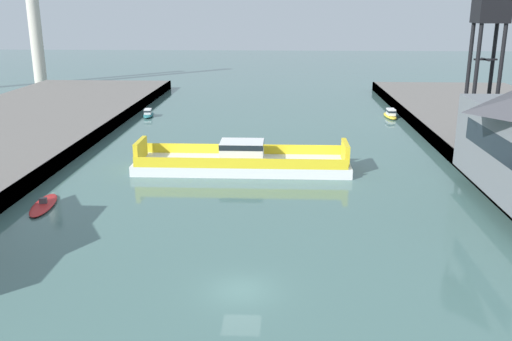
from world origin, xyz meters
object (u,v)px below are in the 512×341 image
(moored_boat_near_right, at_px, (44,205))
(crane_tower, at_px, (489,26))
(smokestack_distant_a, at_px, (32,1))
(moored_boat_mid_left, at_px, (148,114))
(chain_ferry, at_px, (242,161))
(moored_boat_near_left, at_px, (390,114))

(moored_boat_near_right, xyz_separation_m, crane_tower, (44.06, 17.44, 15.22))
(moored_boat_near_right, height_order, smokestack_distant_a, smokestack_distant_a)
(moored_boat_mid_left, bearing_deg, chain_ferry, -59.82)
(chain_ferry, distance_m, moored_boat_mid_left, 35.09)
(moored_boat_near_left, xyz_separation_m, moored_boat_near_right, (-39.23, -44.05, -0.36))
(moored_boat_near_left, bearing_deg, moored_boat_near_right, -131.69)
(moored_boat_near_right, relative_size, crane_tower, 0.37)
(moored_boat_near_right, distance_m, moored_boat_mid_left, 42.87)
(moored_boat_near_left, distance_m, smokestack_distant_a, 82.39)
(chain_ferry, height_order, crane_tower, crane_tower)
(chain_ferry, bearing_deg, moored_boat_mid_left, 120.18)
(crane_tower, distance_m, smokestack_distant_a, 98.68)
(moored_boat_near_right, bearing_deg, moored_boat_mid_left, 90.63)
(moored_boat_near_right, relative_size, moored_boat_mid_left, 1.22)
(chain_ferry, height_order, moored_boat_mid_left, chain_ferry)
(smokestack_distant_a, bearing_deg, moored_boat_near_left, -25.24)
(moored_boat_mid_left, height_order, crane_tower, crane_tower)
(moored_boat_mid_left, bearing_deg, crane_tower, -29.72)
(crane_tower, relative_size, smokestack_distant_a, 0.50)
(moored_boat_mid_left, bearing_deg, moored_boat_near_right, -89.37)
(moored_boat_mid_left, xyz_separation_m, crane_tower, (44.53, -25.42, 14.91))
(chain_ferry, relative_size, moored_boat_near_right, 3.70)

